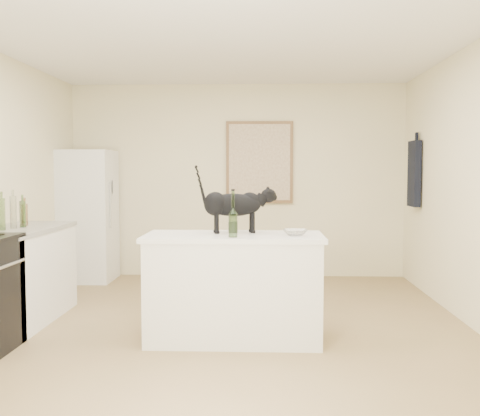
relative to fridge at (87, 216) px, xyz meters
name	(u,v)px	position (x,y,z in m)	size (l,w,h in m)	color
floor	(224,333)	(1.95, -2.35, -0.85)	(5.50, 5.50, 0.00)	#967850
ceiling	(223,35)	(1.95, -2.35, 1.75)	(5.50, 5.50, 0.00)	white
wall_back	(237,181)	(1.95, 0.40, 0.45)	(4.50, 4.50, 0.00)	beige
wall_front	(175,205)	(1.95, -5.10, 0.45)	(4.50, 4.50, 0.00)	beige
island_base	(234,290)	(2.05, -2.55, -0.42)	(1.44, 0.67, 0.86)	white
island_top	(234,237)	(2.05, -2.55, 0.03)	(1.50, 0.70, 0.04)	white
left_cabinets	(21,277)	(0.00, -2.05, -0.42)	(0.60, 1.40, 0.86)	white
left_countertop	(20,230)	(0.00, -2.05, 0.03)	(0.62, 1.44, 0.04)	gray
fridge	(87,216)	(0.00, 0.00, 0.00)	(0.68, 0.68, 1.70)	white
artwork_frame	(259,162)	(2.25, 0.37, 0.70)	(0.90, 0.03, 1.10)	brown
artwork_canvas	(259,162)	(2.25, 0.35, 0.70)	(0.82, 0.00, 1.02)	beige
hanging_garment	(414,174)	(4.14, -0.30, 0.55)	(0.08, 0.34, 0.80)	black
black_cat	(233,208)	(2.04, -2.43, 0.27)	(0.62, 0.19, 0.43)	black
wine_bottle	(233,216)	(2.05, -2.75, 0.22)	(0.07, 0.07, 0.34)	#2C5622
glass_bowl	(295,232)	(2.56, -2.61, 0.08)	(0.21, 0.21, 0.05)	white
fridge_paper	(113,187)	(0.34, 0.01, 0.38)	(0.00, 0.13, 0.17)	white
counter_bottle_cluster	(15,214)	(-0.02, -2.10, 0.18)	(0.12, 0.50, 0.30)	#214C19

